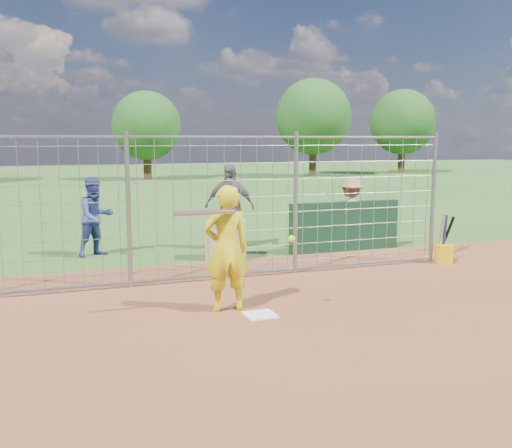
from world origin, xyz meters
name	(u,v)px	position (x,y,z in m)	size (l,w,h in m)	color
ground	(255,312)	(0.00, 0.00, 0.00)	(100.00, 100.00, 0.00)	#2D591E
infield_dirt	(362,400)	(0.00, -3.00, 0.01)	(18.00, 18.00, 0.00)	brown
home_plate	(260,315)	(0.00, -0.20, 0.01)	(0.43, 0.43, 0.02)	silver
dugout_wall	(345,226)	(3.40, 3.60, 0.55)	(2.60, 0.20, 1.10)	#11381E
batter	(226,249)	(-0.37, 0.19, 0.91)	(0.66, 0.44, 1.82)	#D5C812
bystander_a	(96,217)	(-1.82, 4.88, 0.84)	(0.82, 0.64, 1.68)	navy
bystander_b	(229,207)	(1.07, 4.68, 0.97)	(1.13, 0.47, 1.93)	#5C5B60
bystander_c	(351,213)	(3.63, 3.74, 0.82)	(1.06, 0.61, 1.63)	#966E52
equipment_bin	(226,240)	(0.67, 3.65, 0.40)	(0.80, 0.55, 0.80)	tan
equipment_in_play	(226,219)	(-0.45, -0.06, 1.37)	(1.64, 0.40, 0.46)	silver
bucket_with_bats	(444,251)	(4.64, 1.76, 0.25)	(0.34, 0.40, 0.98)	#F3B50C
backstop_fence	(216,209)	(0.00, 2.00, 1.26)	(9.08, 0.08, 2.60)	gray
tree_line	(148,119)	(3.13, 28.13, 3.71)	(44.66, 6.72, 6.48)	#3F2B19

